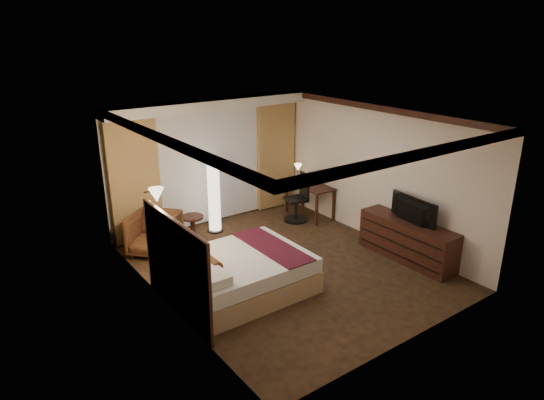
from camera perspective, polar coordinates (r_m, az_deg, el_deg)
floor at (r=8.85m, az=1.53°, el=-7.75°), size 4.50×5.50×0.01m
ceiling at (r=7.97m, az=1.71°, el=9.75°), size 4.50×5.50×0.01m
back_wall at (r=10.53m, az=-7.53°, el=4.52°), size 4.50×0.02×2.70m
left_wall at (r=7.25m, az=-12.68°, el=-2.88°), size 0.02×5.50×2.70m
right_wall at (r=9.78m, az=12.16°, el=3.06°), size 0.02×5.50×2.70m
crown_molding at (r=7.98m, az=1.70°, el=9.33°), size 4.50×5.50×0.12m
soffit at (r=10.06m, az=-7.16°, el=11.11°), size 4.50×0.50×0.20m
curtain_sheer at (r=10.49m, az=-7.30°, el=3.90°), size 2.48×0.04×2.45m
curtain_left_drape at (r=9.78m, az=-15.88°, el=2.12°), size 1.00×0.14×2.45m
curtain_right_drape at (r=11.32m, az=0.43°, el=5.23°), size 1.00×0.14×2.45m
wall_sconce at (r=7.71m, az=-13.44°, el=0.57°), size 0.24×0.24×0.24m
bed at (r=7.94m, az=-3.78°, el=-8.63°), size 2.14×1.67×0.63m
headboard at (r=7.29m, az=-11.11°, el=-7.82°), size 0.12×1.97×1.50m
armchair at (r=9.41m, az=-13.65°, el=-3.66°), size 1.15×1.16×0.87m
side_table at (r=9.93m, az=-9.29°, el=-3.24°), size 0.46×0.46×0.50m
floor_lamp at (r=10.07m, az=-6.85°, el=0.54°), size 0.34×0.34×1.59m
desk at (r=11.00m, az=4.44°, el=-0.03°), size 0.55×1.17×0.75m
desk_lamp at (r=11.15m, az=3.07°, el=3.22°), size 0.18×0.18×0.34m
office_chair at (r=10.65m, az=2.85°, el=0.28°), size 0.64×0.64×1.09m
dresser at (r=9.28m, az=15.63°, el=-4.59°), size 0.50×1.92×0.75m
television at (r=9.01m, az=15.90°, el=-0.71°), size 0.70×1.10×0.14m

